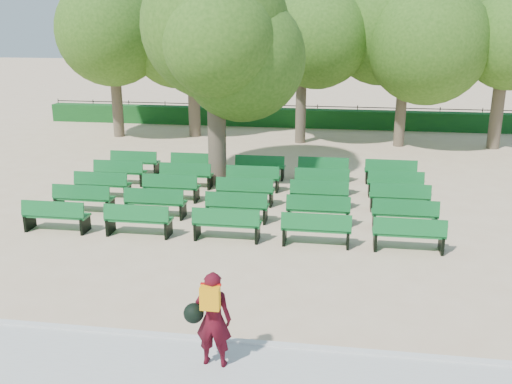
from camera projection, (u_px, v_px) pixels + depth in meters
The scene contains 9 objects.
ground at pixel (255, 219), 15.64m from camera, with size 120.00×120.00×0.00m, color #D0AF8A.
paving at pixel (182, 381), 8.64m from camera, with size 30.00×2.20×0.06m, color beige.
curb at pixel (200, 340), 9.72m from camera, with size 30.00×0.12×0.10m, color silver.
hedge at pixel (297, 118), 28.74m from camera, with size 26.00×0.70×0.90m, color #144D1B.
fence at pixel (297, 125), 29.25m from camera, with size 26.00×0.10×1.02m, color black, non-canonical shape.
tree_line at pixel (289, 143), 25.09m from camera, with size 21.80×6.80×7.04m, color #37611A, non-canonical shape.
bench_array at pixel (245, 201), 16.93m from camera, with size 1.68×0.52×1.06m.
tree_among at pixel (215, 44), 17.72m from camera, with size 4.55×4.55×6.61m.
person at pixel (212, 318), 8.79m from camera, with size 0.75×0.46×1.58m.
Camera 1 is at (2.22, -14.56, 5.31)m, focal length 40.00 mm.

